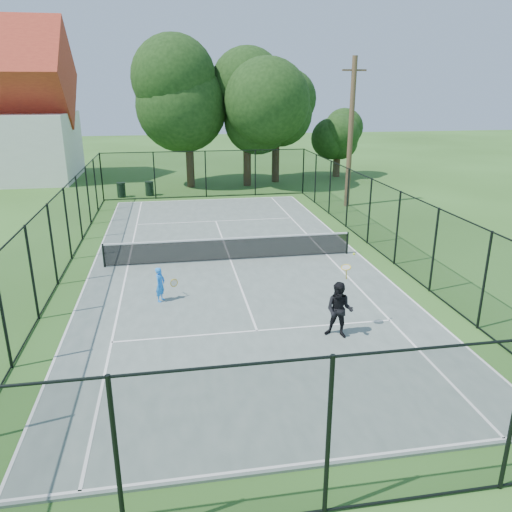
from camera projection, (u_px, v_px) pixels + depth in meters
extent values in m
plane|color=#2D521C|center=(230.00, 261.00, 20.51)|extent=(120.00, 120.00, 0.00)
cube|color=#58675F|center=(230.00, 261.00, 20.50)|extent=(11.00, 24.00, 0.06)
cylinder|color=black|center=(104.00, 256.00, 19.54)|extent=(0.08, 0.08, 0.95)
cylinder|color=black|center=(347.00, 243.00, 21.14)|extent=(0.08, 0.08, 0.95)
cube|color=black|center=(230.00, 249.00, 20.34)|extent=(10.00, 0.03, 0.88)
cube|color=white|center=(230.00, 239.00, 20.20)|extent=(10.00, 0.05, 0.06)
cylinder|color=#332114|center=(190.00, 159.00, 35.38)|extent=(0.56, 0.56, 4.03)
sphere|color=black|center=(188.00, 102.00, 34.16)|extent=(7.27, 7.27, 7.27)
cylinder|color=#332114|center=(247.00, 161.00, 35.97)|extent=(0.56, 0.56, 3.62)
sphere|color=black|center=(247.00, 111.00, 34.87)|extent=(6.48, 6.48, 6.48)
cylinder|color=#332114|center=(276.00, 157.00, 37.47)|extent=(0.56, 0.56, 3.67)
sphere|color=black|center=(276.00, 112.00, 36.42)|extent=(5.82, 5.82, 5.82)
cylinder|color=#332114|center=(337.00, 163.00, 39.94)|extent=(0.56, 0.56, 2.18)
sphere|color=black|center=(338.00, 137.00, 39.29)|extent=(3.80, 3.80, 3.80)
cylinder|color=black|center=(121.00, 190.00, 32.46)|extent=(0.54, 0.54, 0.91)
cylinder|color=black|center=(121.00, 183.00, 32.31)|extent=(0.58, 0.58, 0.05)
cylinder|color=black|center=(149.00, 189.00, 32.96)|extent=(0.54, 0.54, 0.90)
cylinder|color=black|center=(149.00, 182.00, 32.81)|extent=(0.58, 0.58, 0.05)
cylinder|color=#4C3823|center=(351.00, 134.00, 28.87)|extent=(0.30, 0.30, 8.48)
cube|color=#4C3823|center=(354.00, 70.00, 27.76)|extent=(1.40, 0.10, 0.10)
imported|color=#1C7FF3|center=(160.00, 284.00, 16.38)|extent=(0.44, 0.51, 1.17)
torus|color=gold|center=(174.00, 283.00, 16.61)|extent=(0.27, 0.18, 0.29)
cylinder|color=silver|center=(174.00, 283.00, 16.61)|extent=(0.23, 0.15, 0.25)
imported|color=black|center=(339.00, 310.00, 13.94)|extent=(0.99, 0.93, 1.63)
torus|color=gold|center=(346.00, 267.00, 13.94)|extent=(0.30, 0.28, 0.14)
cylinder|color=silver|center=(346.00, 267.00, 13.94)|extent=(0.26, 0.24, 0.11)
sphere|color=#CCE526|center=(354.00, 254.00, 13.98)|extent=(0.07, 0.07, 0.07)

